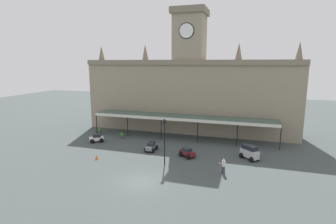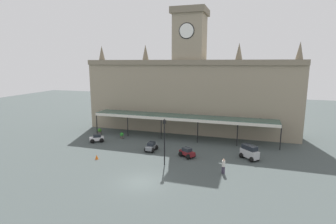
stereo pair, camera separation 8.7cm
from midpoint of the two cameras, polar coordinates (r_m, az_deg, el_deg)
ground_plane at (r=27.28m, az=-6.06°, el=-14.82°), size 140.00×140.00×0.00m
station_building at (r=45.11m, az=4.49°, el=4.49°), size 35.04×5.89×20.17m
entrance_canopy at (r=40.68m, az=2.80°, el=-1.06°), size 28.49×3.26×3.58m
car_silver_van at (r=34.19m, az=17.08°, el=-8.41°), size 2.52×2.51×1.77m
car_maroon_sedan at (r=33.62m, az=4.06°, el=-8.83°), size 2.25×2.11×1.19m
car_white_sedan at (r=40.95m, az=-15.18°, el=-5.58°), size 2.25×2.15×1.19m
car_grey_sedan at (r=35.82m, az=-3.71°, el=-7.58°), size 1.54×2.06×1.19m
pedestrian_near_entrance at (r=29.26m, az=11.80°, el=-11.24°), size 0.36×0.34×1.67m
victorian_lamppost at (r=30.17m, az=-0.84°, el=-5.39°), size 0.30×0.30×5.48m
traffic_cone at (r=34.00m, az=-15.19°, el=-9.34°), size 0.40×0.40×0.58m
planter_near_kerb at (r=45.23m, az=-14.59°, el=-4.03°), size 0.60×0.60×0.96m
planter_by_canopy at (r=41.95m, az=-10.02°, el=-4.99°), size 0.60×0.60×0.96m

